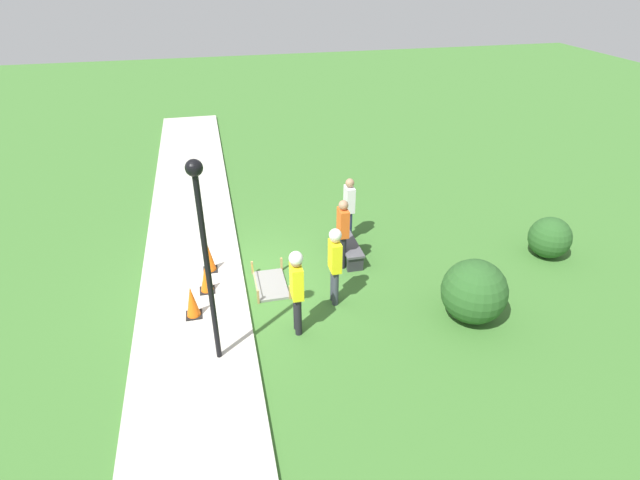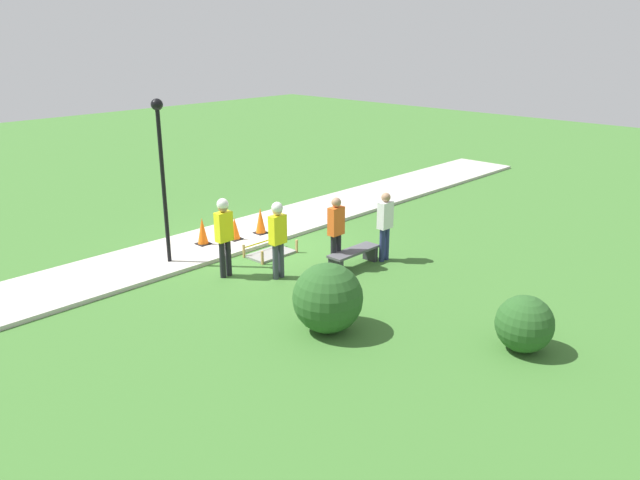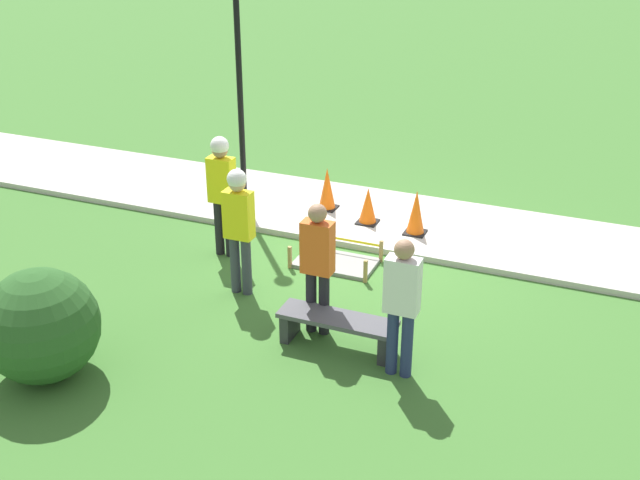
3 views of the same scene
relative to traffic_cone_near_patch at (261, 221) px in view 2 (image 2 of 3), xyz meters
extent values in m
plane|color=#3D702D|center=(0.56, 0.76, -0.47)|extent=(60.00, 60.00, 0.00)
cube|color=#BCB7AD|center=(0.56, -0.43, -0.42)|extent=(28.00, 2.39, 0.10)
cube|color=gray|center=(0.85, 1.36, -0.44)|extent=(1.21, 0.72, 0.06)
cube|color=tan|center=(0.25, 1.00, -0.29)|extent=(0.05, 0.05, 0.35)
cube|color=tan|center=(1.46, 1.00, -0.29)|extent=(0.05, 0.05, 0.35)
cube|color=tan|center=(0.25, 1.72, -0.29)|extent=(0.05, 0.05, 0.35)
cube|color=tan|center=(1.46, 1.72, -0.29)|extent=(0.05, 0.05, 0.35)
cube|color=yellow|center=(0.85, 1.00, -0.20)|extent=(1.21, 0.00, 0.04)
cube|color=black|center=(0.00, 0.00, -0.35)|extent=(0.34, 0.34, 0.02)
cone|color=orange|center=(0.00, 0.00, 0.02)|extent=(0.29, 0.29, 0.72)
cube|color=black|center=(0.85, -0.10, -0.35)|extent=(0.34, 0.34, 0.02)
cone|color=orange|center=(0.85, -0.10, -0.04)|extent=(0.29, 0.29, 0.60)
cube|color=black|center=(1.71, -0.41, -0.35)|extent=(0.34, 0.34, 0.02)
cone|color=orange|center=(1.71, -0.41, 0.02)|extent=(0.29, 0.29, 0.71)
cube|color=#2D2D33|center=(-0.65, 3.48, -0.28)|extent=(0.12, 0.40, 0.38)
cube|color=#2D2D33|center=(0.66, 3.48, -0.28)|extent=(0.12, 0.40, 0.38)
cube|color=#4C4C51|center=(0.00, 3.48, -0.05)|extent=(1.51, 0.44, 0.06)
cylinder|color=#383D47|center=(1.69, 2.67, -0.03)|extent=(0.14, 0.14, 0.87)
cylinder|color=#383D47|center=(1.87, 2.67, -0.03)|extent=(0.14, 0.14, 0.87)
cube|color=yellow|center=(1.78, 2.67, 0.74)|extent=(0.40, 0.22, 0.69)
sphere|color=tan|center=(1.78, 2.67, 1.20)|extent=(0.23, 0.23, 0.23)
sphere|color=white|center=(1.78, 2.67, 1.27)|extent=(0.27, 0.27, 0.27)
cylinder|color=black|center=(2.49, 1.68, -0.02)|extent=(0.14, 0.14, 0.89)
cylinder|color=black|center=(2.67, 1.68, -0.02)|extent=(0.14, 0.14, 0.89)
cube|color=yellow|center=(2.58, 1.68, 0.78)|extent=(0.40, 0.22, 0.71)
sphere|color=#A37A5B|center=(2.58, 1.68, 1.26)|extent=(0.24, 0.24, 0.24)
sphere|color=white|center=(2.58, 1.68, 1.32)|extent=(0.28, 0.28, 0.28)
cylinder|color=black|center=(0.29, 3.23, -0.03)|extent=(0.14, 0.14, 0.88)
cylinder|color=black|center=(0.47, 3.23, -0.03)|extent=(0.14, 0.14, 0.88)
cube|color=#E55B1E|center=(0.38, 3.23, 0.76)|extent=(0.40, 0.22, 0.69)
sphere|color=#A37A5B|center=(0.38, 3.23, 1.22)|extent=(0.24, 0.24, 0.24)
cylinder|color=navy|center=(-0.98, 3.75, -0.03)|extent=(0.14, 0.14, 0.86)
cylinder|color=navy|center=(-0.80, 3.75, -0.03)|extent=(0.14, 0.14, 0.86)
cube|color=silver|center=(-0.89, 3.75, 0.74)|extent=(0.40, 0.22, 0.68)
sphere|color=#A37A5B|center=(-0.89, 3.75, 1.20)|extent=(0.23, 0.23, 0.23)
cylinder|color=black|center=(3.08, 0.05, 1.52)|extent=(0.10, 0.10, 3.77)
sphere|color=black|center=(3.08, 0.05, 3.50)|extent=(0.28, 0.28, 0.28)
sphere|color=#285623|center=(2.98, 5.37, 0.22)|extent=(1.38, 1.38, 1.38)
sphere|color=#285623|center=(1.10, 8.51, 0.07)|extent=(1.06, 1.06, 1.06)
camera|label=1|loc=(10.51, 0.33, 6.39)|focal=28.00mm
camera|label=2|loc=(11.09, 12.87, 5.14)|focal=35.00mm
camera|label=3|loc=(-3.07, 11.53, 5.13)|focal=45.00mm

